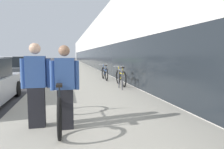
{
  "coord_description": "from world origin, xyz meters",
  "views": [
    {
      "loc": [
        4.76,
        -3.05,
        1.61
      ],
      "look_at": [
        8.78,
        14.5,
        -0.16
      ],
      "focal_mm": 32.0,
      "sensor_mm": 36.0,
      "label": 1
    }
  ],
  "objects_px": {
    "cruiser_bike_middle": "(105,73)",
    "parked_sedan_far": "(35,65)",
    "person_bystander": "(36,85)",
    "cruiser_bike_nearest": "(121,77)",
    "vintage_roadster_curbside": "(18,71)",
    "bike_rack_hoop": "(120,77)",
    "tandem_bicycle": "(61,106)",
    "person_rider": "(65,87)"
  },
  "relations": [
    {
      "from": "person_bystander",
      "to": "bike_rack_hoop",
      "type": "bearing_deg",
      "value": 54.56
    },
    {
      "from": "tandem_bicycle",
      "to": "cruiser_bike_middle",
      "type": "distance_m",
      "value": 7.68
    },
    {
      "from": "cruiser_bike_middle",
      "to": "vintage_roadster_curbside",
      "type": "xyz_separation_m",
      "value": [
        -4.92,
        0.63,
        0.17
      ]
    },
    {
      "from": "cruiser_bike_nearest",
      "to": "cruiser_bike_middle",
      "type": "xyz_separation_m",
      "value": [
        -0.34,
        2.37,
        -0.0
      ]
    },
    {
      "from": "cruiser_bike_nearest",
      "to": "person_rider",
      "type": "bearing_deg",
      "value": -116.39
    },
    {
      "from": "tandem_bicycle",
      "to": "person_rider",
      "type": "xyz_separation_m",
      "value": [
        0.1,
        -0.29,
        0.44
      ]
    },
    {
      "from": "tandem_bicycle",
      "to": "bike_rack_hoop",
      "type": "distance_m",
      "value": 4.66
    },
    {
      "from": "parked_sedan_far",
      "to": "cruiser_bike_middle",
      "type": "bearing_deg",
      "value": -55.02
    },
    {
      "from": "bike_rack_hoop",
      "to": "cruiser_bike_middle",
      "type": "distance_m",
      "value": 3.33
    },
    {
      "from": "bike_rack_hoop",
      "to": "cruiser_bike_middle",
      "type": "bearing_deg",
      "value": 91.04
    },
    {
      "from": "cruiser_bike_middle",
      "to": "bike_rack_hoop",
      "type": "bearing_deg",
      "value": -88.96
    },
    {
      "from": "cruiser_bike_middle",
      "to": "person_bystander",
      "type": "bearing_deg",
      "value": -110.93
    },
    {
      "from": "cruiser_bike_middle",
      "to": "parked_sedan_far",
      "type": "bearing_deg",
      "value": 124.98
    },
    {
      "from": "tandem_bicycle",
      "to": "parked_sedan_far",
      "type": "relative_size",
      "value": 0.53
    },
    {
      "from": "person_rider",
      "to": "cruiser_bike_nearest",
      "type": "bearing_deg",
      "value": 63.61
    },
    {
      "from": "tandem_bicycle",
      "to": "cruiser_bike_nearest",
      "type": "bearing_deg",
      "value": 61.38
    },
    {
      "from": "cruiser_bike_middle",
      "to": "vintage_roadster_curbside",
      "type": "height_order",
      "value": "vintage_roadster_curbside"
    },
    {
      "from": "person_bystander",
      "to": "cruiser_bike_nearest",
      "type": "height_order",
      "value": "person_bystander"
    },
    {
      "from": "cruiser_bike_middle",
      "to": "vintage_roadster_curbside",
      "type": "distance_m",
      "value": 4.96
    },
    {
      "from": "cruiser_bike_middle",
      "to": "parked_sedan_far",
      "type": "height_order",
      "value": "parked_sedan_far"
    },
    {
      "from": "person_bystander",
      "to": "bike_rack_hoop",
      "type": "xyz_separation_m",
      "value": [
        2.88,
        4.05,
        -0.35
      ]
    },
    {
      "from": "person_rider",
      "to": "parked_sedan_far",
      "type": "bearing_deg",
      "value": 100.43
    },
    {
      "from": "tandem_bicycle",
      "to": "cruiser_bike_nearest",
      "type": "height_order",
      "value": "tandem_bicycle"
    },
    {
      "from": "cruiser_bike_nearest",
      "to": "person_bystander",
      "type": "bearing_deg",
      "value": -122.31
    },
    {
      "from": "cruiser_bike_nearest",
      "to": "vintage_roadster_curbside",
      "type": "relative_size",
      "value": 0.4
    },
    {
      "from": "person_bystander",
      "to": "cruiser_bike_nearest",
      "type": "distance_m",
      "value": 5.94
    },
    {
      "from": "vintage_roadster_curbside",
      "to": "parked_sedan_far",
      "type": "distance_m",
      "value": 6.46
    },
    {
      "from": "person_rider",
      "to": "cruiser_bike_middle",
      "type": "height_order",
      "value": "person_rider"
    },
    {
      "from": "person_bystander",
      "to": "cruiser_bike_nearest",
      "type": "relative_size",
      "value": 0.99
    },
    {
      "from": "cruiser_bike_middle",
      "to": "vintage_roadster_curbside",
      "type": "relative_size",
      "value": 0.41
    },
    {
      "from": "tandem_bicycle",
      "to": "person_rider",
      "type": "height_order",
      "value": "person_rider"
    },
    {
      "from": "person_rider",
      "to": "person_bystander",
      "type": "height_order",
      "value": "person_bystander"
    },
    {
      "from": "person_bystander",
      "to": "cruiser_bike_middle",
      "type": "distance_m",
      "value": 7.91
    },
    {
      "from": "person_bystander",
      "to": "parked_sedan_far",
      "type": "distance_m",
      "value": 14.62
    },
    {
      "from": "bike_rack_hoop",
      "to": "vintage_roadster_curbside",
      "type": "distance_m",
      "value": 6.36
    },
    {
      "from": "tandem_bicycle",
      "to": "parked_sedan_far",
      "type": "xyz_separation_m",
      "value": [
        -2.6,
        14.39,
        0.14
      ]
    },
    {
      "from": "bike_rack_hoop",
      "to": "cruiser_bike_nearest",
      "type": "height_order",
      "value": "cruiser_bike_nearest"
    },
    {
      "from": "bike_rack_hoop",
      "to": "vintage_roadster_curbside",
      "type": "height_order",
      "value": "vintage_roadster_curbside"
    },
    {
      "from": "tandem_bicycle",
      "to": "vintage_roadster_curbside",
      "type": "bearing_deg",
      "value": 107.93
    },
    {
      "from": "tandem_bicycle",
      "to": "cruiser_bike_middle",
      "type": "xyz_separation_m",
      "value": [
        2.35,
        7.31,
        -0.01
      ]
    },
    {
      "from": "cruiser_bike_nearest",
      "to": "parked_sedan_far",
      "type": "relative_size",
      "value": 0.38
    },
    {
      "from": "person_rider",
      "to": "cruiser_bike_middle",
      "type": "distance_m",
      "value": 7.94
    }
  ]
}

